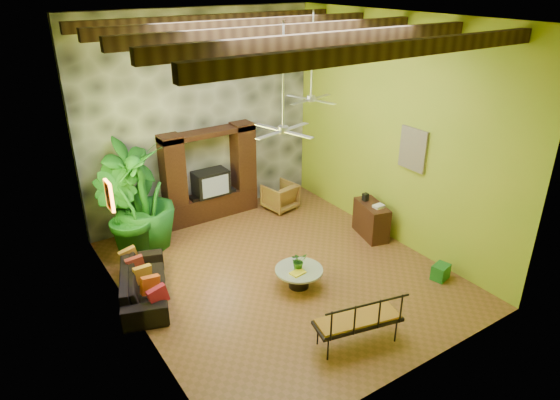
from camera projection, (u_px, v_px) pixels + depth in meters
ground at (280, 272)px, 10.41m from camera, size 7.00×7.00×0.00m
ceiling at (280, 18)px, 8.31m from camera, size 6.00×7.00×0.02m
back_wall at (200, 117)px, 12.01m from camera, size 6.00×0.02×5.00m
left_wall at (122, 195)px, 7.86m from camera, size 0.02×7.00×5.00m
right_wall at (395, 133)px, 10.87m from camera, size 0.02×7.00×5.00m
stone_accent_wall at (201, 118)px, 11.97m from camera, size 5.98×0.10×4.98m
ceiling_beams at (280, 32)px, 8.41m from camera, size 5.95×5.36×0.22m
entertainment_center at (210, 181)px, 12.38m from camera, size 2.40×0.55×2.30m
ceiling_fan_front at (283, 118)px, 8.58m from camera, size 1.28×1.28×1.86m
ceiling_fan_back at (311, 89)px, 10.69m from camera, size 1.28×1.28×1.86m
wall_art_mask at (109, 196)px, 8.80m from camera, size 0.06×0.32×0.55m
wall_art_painting at (413, 149)px, 10.47m from camera, size 0.06×0.70×0.90m
sofa at (144, 283)px, 9.48m from camera, size 1.44×2.24×0.61m
wicker_armchair at (280, 196)px, 13.03m from camera, size 0.87×0.89×0.70m
tall_plant_a at (133, 193)px, 11.04m from camera, size 1.58×1.43×2.49m
tall_plant_b at (124, 215)px, 10.54m from camera, size 1.44×1.41×2.04m
tall_plant_c at (144, 198)px, 10.90m from camera, size 1.83×1.83×2.37m
coffee_table at (299, 275)px, 9.82m from camera, size 0.95×0.95×0.40m
centerpiece_plant at (299, 261)px, 9.72m from camera, size 0.32×0.28×0.34m
yellow_tray at (298, 273)px, 9.61m from camera, size 0.31×0.24×0.03m
iron_bench at (361, 319)px, 8.14m from camera, size 1.55×0.86×0.57m
side_console at (371, 220)px, 11.67m from camera, size 0.70×1.10×0.81m
green_bin at (441, 272)px, 10.11m from camera, size 0.41×0.34×0.31m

